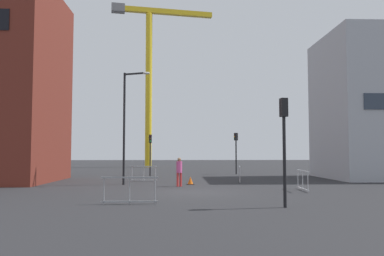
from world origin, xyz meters
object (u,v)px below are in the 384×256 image
at_px(traffic_light_median, 236,146).
at_px(traffic_light_island, 150,148).
at_px(construction_crane, 150,62).
at_px(traffic_cone_on_verge, 190,181).
at_px(traffic_light_corner, 284,134).
at_px(pedestrian_walking, 179,170).
at_px(streetlamp_tall, 127,118).

xyz_separation_m(traffic_light_median, traffic_light_island, (-7.75, -2.43, -0.18)).
distance_m(construction_crane, traffic_cone_on_verge, 32.23).
distance_m(traffic_light_corner, traffic_light_island, 20.06).
bearing_deg(traffic_cone_on_verge, construction_crane, 99.34).
distance_m(traffic_light_island, traffic_cone_on_verge, 9.51).
xyz_separation_m(construction_crane, pedestrian_walking, (3.98, -29.98, -13.46)).
bearing_deg(traffic_cone_on_verge, traffic_light_island, 110.07).
bearing_deg(streetlamp_tall, construction_crane, 91.37).
xyz_separation_m(pedestrian_walking, traffic_cone_on_verge, (0.71, 1.44, -0.77)).
bearing_deg(construction_crane, streetlamp_tall, -88.63).
xyz_separation_m(traffic_light_corner, traffic_cone_on_verge, (-3.18, 10.33, -2.50)).
bearing_deg(traffic_light_median, pedestrian_walking, -112.82).
relative_size(traffic_light_median, traffic_light_island, 1.08).
relative_size(streetlamp_tall, traffic_light_median, 1.86).
distance_m(construction_crane, pedestrian_walking, 33.10).
bearing_deg(traffic_cone_on_verge, pedestrian_walking, -116.26).
relative_size(construction_crane, traffic_light_median, 5.84).
bearing_deg(traffic_light_island, traffic_light_median, 17.39).
bearing_deg(traffic_light_island, traffic_light_corner, -71.52).
relative_size(construction_crane, traffic_light_island, 6.31).
relative_size(streetlamp_tall, traffic_light_corner, 1.74).
bearing_deg(traffic_light_median, traffic_light_corner, -93.72).
relative_size(streetlamp_tall, traffic_cone_on_verge, 14.42).
xyz_separation_m(streetlamp_tall, pedestrian_walking, (3.29, -1.31, -3.20)).
xyz_separation_m(construction_crane, traffic_cone_on_verge, (4.69, -28.54, -14.24)).
distance_m(traffic_light_median, traffic_light_island, 8.13).
bearing_deg(streetlamp_tall, traffic_light_corner, -54.83).
bearing_deg(traffic_light_corner, traffic_light_island, 108.48).
height_order(construction_crane, pedestrian_walking, construction_crane).
relative_size(pedestrian_walking, traffic_cone_on_verge, 3.48).
distance_m(streetlamp_tall, traffic_cone_on_verge, 5.64).
bearing_deg(streetlamp_tall, pedestrian_walking, -21.76).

